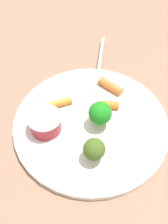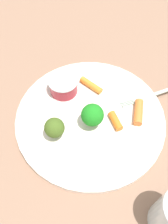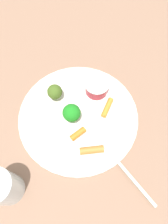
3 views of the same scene
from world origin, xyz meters
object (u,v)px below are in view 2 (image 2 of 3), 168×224
broccoli_floret_0 (54,128)px  carrot_stick_1 (115,123)px  broccoli_floret_1 (92,115)px  carrot_stick_2 (138,112)px  fork (161,92)px  sauce_cup (63,85)px  plate (90,118)px  carrot_stick_0 (91,85)px

broccoli_floret_0 → carrot_stick_1: 0.11m
broccoli_floret_1 → carrot_stick_2: size_ratio=0.99×
carrot_stick_1 → fork: (-0.07, -0.10, -0.01)m
sauce_cup → carrot_stick_2: size_ratio=1.12×
plate → broccoli_floret_0: 0.08m
plate → broccoli_floret_1: broccoli_floret_1 is taller
broccoli_floret_1 → carrot_stick_0: (0.03, -0.08, -0.02)m
carrot_stick_1 → fork: bearing=-126.3°
broccoli_floret_0 → broccoli_floret_1: (-0.06, -0.04, 0.00)m
plate → sauce_cup: size_ratio=4.87×
plate → broccoli_floret_0: broccoli_floret_0 is taller
carrot_stick_1 → carrot_stick_2: bearing=-136.9°
broccoli_floret_0 → fork: broccoli_floret_0 is taller
carrot_stick_0 → carrot_stick_2: 0.11m
broccoli_floret_0 → carrot_stick_0: (-0.03, -0.13, -0.02)m
fork → carrot_stick_0: bearing=10.8°
broccoli_floret_0 → fork: 0.23m
broccoli_floret_1 → carrot_stick_0: bearing=-73.2°
sauce_cup → fork: size_ratio=0.38×
broccoli_floret_1 → carrot_stick_1: 0.05m
plate → carrot_stick_0: size_ratio=5.58×
sauce_cup → carrot_stick_2: sauce_cup is taller
broccoli_floret_0 → fork: size_ratio=0.30×
broccoli_floret_0 → broccoli_floret_1: 0.07m
sauce_cup → broccoli_floret_0: 0.10m
sauce_cup → carrot_stick_1: size_ratio=1.55×
plate → broccoli_floret_0: size_ratio=6.31×
broccoli_floret_0 → carrot_stick_1: bearing=-152.6°
carrot_stick_2 → fork: bearing=-119.1°
plate → broccoli_floret_0: (0.05, 0.06, 0.03)m
sauce_cup → broccoli_floret_1: 0.10m
carrot_stick_2 → fork: 0.08m
carrot_stick_1 → broccoli_floret_1: bearing=13.0°
plate → carrot_stick_2: size_ratio=5.44×
carrot_stick_0 → carrot_stick_1: bearing=131.8°
sauce_cup → fork: bearing=-165.1°
broccoli_floret_1 → carrot_stick_2: broccoli_floret_1 is taller
plate → carrot_stick_2: carrot_stick_2 is taller
broccoli_floret_1 → fork: bearing=-136.2°
plate → carrot_stick_0: (0.02, -0.07, 0.01)m
fork → broccoli_floret_1: bearing=43.8°
broccoli_floret_0 → carrot_stick_1: broccoli_floret_0 is taller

